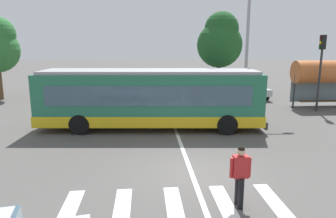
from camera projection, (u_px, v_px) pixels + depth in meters
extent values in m
plane|color=#514F4C|center=(194.00, 172.00, 10.72)|extent=(160.00, 160.00, 0.00)
cylinder|color=black|center=(219.00, 114.00, 17.38)|extent=(1.02, 0.38, 1.00)
cylinder|color=black|center=(227.00, 125.00, 15.08)|extent=(1.02, 0.38, 1.00)
cylinder|color=black|center=(91.00, 114.00, 17.38)|extent=(1.02, 0.38, 1.00)
cylinder|color=black|center=(79.00, 125.00, 15.09)|extent=(1.02, 0.38, 1.00)
cube|color=#236B4C|center=(150.00, 98.00, 16.00)|extent=(11.41, 3.41, 2.55)
cube|color=gold|center=(150.00, 117.00, 16.21)|extent=(11.52, 3.45, 0.55)
cube|color=#3D5666|center=(150.00, 92.00, 15.94)|extent=(10.06, 3.36, 0.96)
cube|color=#3D5666|center=(259.00, 94.00, 15.96)|extent=(0.21, 2.24, 1.63)
cube|color=black|center=(260.00, 77.00, 15.77)|extent=(0.21, 1.94, 0.28)
cube|color=#99999E|center=(149.00, 71.00, 15.72)|extent=(10.94, 3.17, 0.16)
cube|color=#28282B|center=(259.00, 120.00, 16.24)|extent=(0.32, 2.55, 0.36)
cylinder|color=black|center=(238.00, 189.00, 8.54)|extent=(0.16, 0.16, 0.85)
cylinder|color=black|center=(241.00, 194.00, 8.28)|extent=(0.16, 0.16, 0.85)
cube|color=#B22323|center=(240.00, 166.00, 8.26)|extent=(0.40, 0.26, 0.60)
cylinder|color=#B22323|center=(232.00, 168.00, 8.24)|extent=(0.10, 0.10, 0.55)
cylinder|color=#B22323|center=(249.00, 167.00, 8.28)|extent=(0.10, 0.10, 0.55)
sphere|color=tan|center=(241.00, 152.00, 8.17)|extent=(0.22, 0.22, 0.22)
sphere|color=black|center=(241.00, 149.00, 8.16)|extent=(0.19, 0.19, 0.19)
cylinder|color=black|center=(79.00, 93.00, 25.83)|extent=(0.23, 0.65, 0.64)
cylinder|color=black|center=(99.00, 93.00, 25.88)|extent=(0.23, 0.65, 0.64)
cylinder|color=black|center=(70.00, 99.00, 23.10)|extent=(0.23, 0.65, 0.64)
cylinder|color=black|center=(92.00, 99.00, 23.15)|extent=(0.23, 0.65, 0.64)
cube|color=#AD1E1E|center=(85.00, 92.00, 24.42)|extent=(2.02, 4.58, 0.52)
cube|color=#3D5666|center=(84.00, 86.00, 24.23)|extent=(1.70, 2.23, 0.44)
cube|color=#AD1E1E|center=(84.00, 84.00, 24.20)|extent=(1.62, 2.05, 0.09)
cylinder|color=black|center=(111.00, 93.00, 25.91)|extent=(0.21, 0.64, 0.64)
cylinder|color=black|center=(131.00, 93.00, 26.00)|extent=(0.21, 0.64, 0.64)
cylinder|color=black|center=(107.00, 99.00, 23.18)|extent=(0.21, 0.64, 0.64)
cylinder|color=black|center=(129.00, 99.00, 23.27)|extent=(0.21, 0.64, 0.64)
cube|color=white|center=(119.00, 92.00, 24.53)|extent=(1.91, 4.54, 0.52)
cube|color=#3D5666|center=(119.00, 86.00, 24.34)|extent=(1.64, 2.19, 0.44)
cube|color=white|center=(119.00, 84.00, 24.30)|extent=(1.57, 2.01, 0.09)
cylinder|color=black|center=(145.00, 92.00, 26.31)|extent=(0.23, 0.65, 0.64)
cylinder|color=black|center=(164.00, 92.00, 26.37)|extent=(0.23, 0.65, 0.64)
cylinder|color=black|center=(143.00, 98.00, 23.58)|extent=(0.23, 0.65, 0.64)
cylinder|color=black|center=(165.00, 98.00, 23.64)|extent=(0.23, 0.65, 0.64)
cube|color=#234293|center=(154.00, 91.00, 24.91)|extent=(2.00, 4.57, 0.52)
cube|color=#3D5666|center=(154.00, 85.00, 24.72)|extent=(1.69, 2.22, 0.44)
cube|color=#234293|center=(154.00, 83.00, 24.68)|extent=(1.61, 2.04, 0.09)
cylinder|color=black|center=(175.00, 91.00, 26.89)|extent=(0.23, 0.65, 0.64)
cylinder|color=black|center=(194.00, 91.00, 26.93)|extent=(0.23, 0.65, 0.64)
cylinder|color=black|center=(176.00, 97.00, 24.16)|extent=(0.23, 0.65, 0.64)
cylinder|color=black|center=(198.00, 97.00, 24.20)|extent=(0.23, 0.65, 0.64)
cube|color=#38383D|center=(186.00, 90.00, 25.48)|extent=(2.07, 4.59, 0.52)
cube|color=#3D5666|center=(186.00, 84.00, 25.29)|extent=(1.72, 2.25, 0.44)
cube|color=#38383D|center=(186.00, 82.00, 25.26)|extent=(1.64, 2.06, 0.09)
cylinder|color=black|center=(205.00, 91.00, 27.23)|extent=(0.23, 0.65, 0.64)
cylinder|color=black|center=(224.00, 91.00, 27.27)|extent=(0.23, 0.65, 0.64)
cylinder|color=black|center=(210.00, 96.00, 24.50)|extent=(0.23, 0.65, 0.64)
cylinder|color=black|center=(231.00, 96.00, 24.55)|extent=(0.23, 0.65, 0.64)
cube|color=#196B70|center=(217.00, 89.00, 25.82)|extent=(2.03, 4.58, 0.52)
cube|color=#3D5666|center=(218.00, 84.00, 25.63)|extent=(1.70, 2.23, 0.44)
cube|color=#196B70|center=(218.00, 82.00, 25.60)|extent=(1.62, 2.05, 0.09)
cylinder|color=black|center=(235.00, 91.00, 27.06)|extent=(0.21, 0.64, 0.64)
cylinder|color=black|center=(254.00, 91.00, 27.21)|extent=(0.21, 0.64, 0.64)
cylinder|color=black|center=(246.00, 96.00, 24.34)|extent=(0.21, 0.64, 0.64)
cylinder|color=black|center=(267.00, 96.00, 24.50)|extent=(0.21, 0.64, 0.64)
cube|color=#B7BABF|center=(251.00, 90.00, 25.71)|extent=(1.90, 4.53, 0.52)
cube|color=#3D5666|center=(251.00, 84.00, 25.53)|extent=(1.64, 2.19, 0.44)
cube|color=#B7BABF|center=(251.00, 82.00, 25.49)|extent=(1.56, 2.01, 0.09)
cylinder|color=#28282B|center=(319.00, 81.00, 20.01)|extent=(0.14, 0.14, 4.01)
cube|color=black|center=(323.00, 42.00, 19.50)|extent=(0.28, 0.32, 0.90)
cylinder|color=#410907|center=(321.00, 38.00, 19.44)|extent=(0.04, 0.20, 0.20)
cylinder|color=yellow|center=(320.00, 43.00, 19.50)|extent=(0.04, 0.20, 0.20)
cylinder|color=#093B10|center=(320.00, 48.00, 19.56)|extent=(0.04, 0.20, 0.20)
cylinder|color=#28282B|center=(294.00, 91.00, 21.30)|extent=(0.12, 0.12, 2.30)
cube|color=slate|center=(321.00, 88.00, 22.13)|extent=(4.44, 0.04, 1.93)
cylinder|color=#BC602D|center=(328.00, 72.00, 21.20)|extent=(4.72, 1.54, 1.54)
cube|color=#4C3823|center=(325.00, 101.00, 21.62)|extent=(3.70, 0.36, 0.08)
cylinder|color=#939399|center=(248.00, 36.00, 20.33)|extent=(0.20, 0.20, 9.75)
cylinder|color=brown|center=(0.00, 83.00, 24.51)|extent=(0.36, 0.36, 2.67)
cylinder|color=brown|center=(218.00, 75.00, 30.02)|extent=(0.36, 0.36, 2.75)
sphere|color=#1E5123|center=(219.00, 45.00, 29.43)|extent=(4.29, 4.29, 4.29)
sphere|color=#1E5123|center=(222.00, 29.00, 29.25)|extent=(3.22, 3.22, 3.22)
cube|color=silver|center=(121.00, 218.00, 7.91)|extent=(0.45, 3.20, 0.01)
cube|color=silver|center=(176.00, 215.00, 8.01)|extent=(0.45, 3.20, 0.01)
cube|color=silver|center=(230.00, 213.00, 8.12)|extent=(0.45, 3.20, 0.01)
cube|color=silver|center=(282.00, 211.00, 8.22)|extent=(0.45, 3.20, 0.01)
cube|color=silver|center=(184.00, 152.00, 12.66)|extent=(0.16, 24.00, 0.01)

